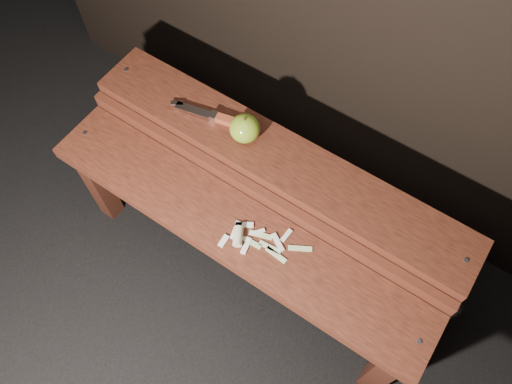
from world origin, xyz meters
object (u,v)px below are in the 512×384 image
Objects in this scene: bench_front_tier at (233,239)px; apple at (245,128)px; bench_rear_tier at (276,172)px; knife at (223,119)px.

bench_front_tier is 0.32m from apple.
bench_front_tier is at bearing -90.00° from bench_rear_tier.
knife is at bearing 129.34° from bench_front_tier.
apple reaches higher than knife.
bench_rear_tier is 4.79× the size of knife.
apple is (-0.11, 0.23, 0.19)m from bench_front_tier.
bench_rear_tier is at bearing 90.00° from bench_front_tier.
apple is 0.36× the size of knife.
apple is at bearing -5.74° from knife.
bench_front_tier is 4.79× the size of knife.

